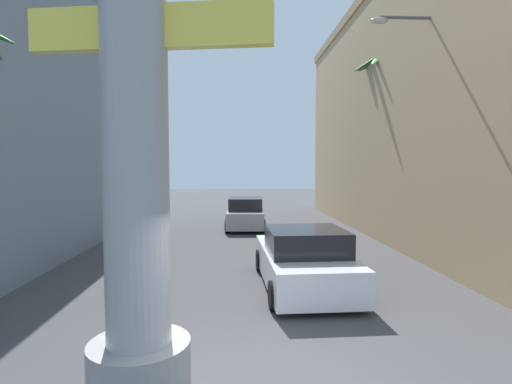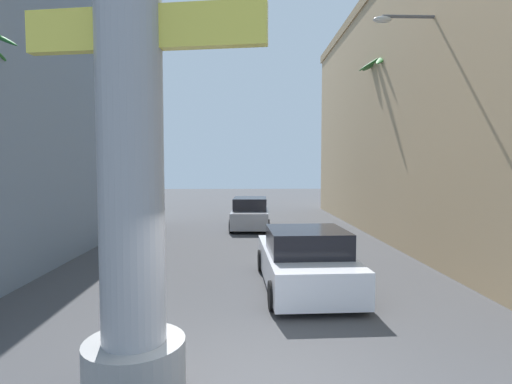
{
  "view_description": "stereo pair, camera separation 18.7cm",
  "coord_description": "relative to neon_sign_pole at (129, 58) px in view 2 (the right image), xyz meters",
  "views": [
    {
      "loc": [
        -0.46,
        -5.3,
        3.08
      ],
      "look_at": [
        0.0,
        3.86,
        2.52
      ],
      "focal_mm": 28.0,
      "sensor_mm": 36.0,
      "label": 1
    },
    {
      "loc": [
        -0.28,
        -5.31,
        3.08
      ],
      "look_at": [
        0.0,
        3.86,
        2.52
      ],
      "focal_mm": 28.0,
      "sensor_mm": 36.0,
      "label": 2
    }
  ],
  "objects": [
    {
      "name": "car_lead",
      "position": [
        3.06,
        4.64,
        -3.83
      ],
      "size": [
        2.28,
        4.73,
        1.56
      ],
      "color": "black",
      "rests_on": "ground"
    },
    {
      "name": "palm_tree_mid_right",
      "position": [
        7.79,
        11.88,
        0.13
      ],
      "size": [
        2.46,
        2.27,
        8.03
      ],
      "color": "brown",
      "rests_on": "ground"
    },
    {
      "name": "neon_sign_pole",
      "position": [
        0.0,
        0.0,
        0.0
      ],
      "size": [
        3.65,
        1.39,
        10.12
      ],
      "color": "#9E9EA3",
      "rests_on": "ground"
    },
    {
      "name": "pedestrian_far_left",
      "position": [
        -3.66,
        14.04,
        -3.54
      ],
      "size": [
        0.44,
        0.44,
        1.71
      ],
      "color": "gray",
      "rests_on": "ground"
    },
    {
      "name": "street_lamp",
      "position": [
        7.57,
        6.82,
        0.15
      ],
      "size": [
        2.6,
        0.28,
        7.81
      ],
      "color": "#59595E",
      "rests_on": "ground"
    },
    {
      "name": "ground_plane",
      "position": [
        1.79,
        9.9,
        -4.54
      ],
      "size": [
        85.57,
        85.57,
        0.0
      ],
      "primitive_type": "plane",
      "color": "#424244"
    },
    {
      "name": "car_far",
      "position": [
        1.82,
        14.82,
        -3.8
      ],
      "size": [
        2.05,
        4.27,
        1.56
      ],
      "color": "black",
      "rests_on": "ground"
    },
    {
      "name": "building_right",
      "position": [
        11.18,
        11.98,
        1.13
      ],
      "size": [
        7.94,
        25.21,
        11.32
      ],
      "color": "tan",
      "rests_on": "ground"
    }
  ]
}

